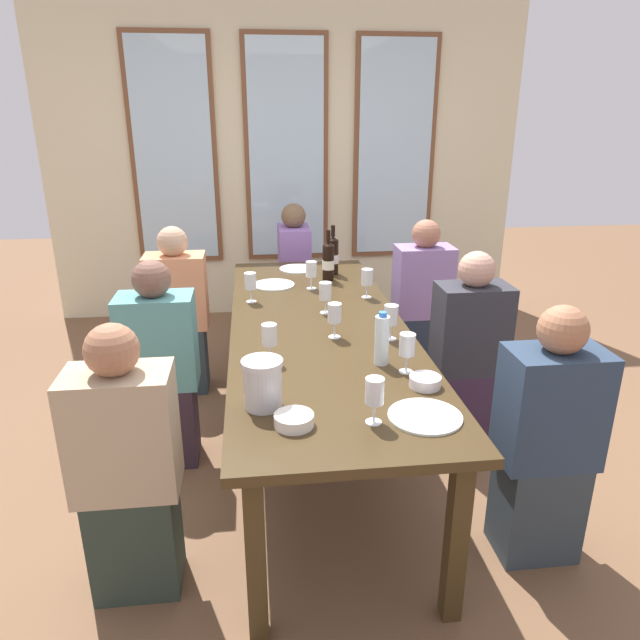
% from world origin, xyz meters
% --- Properties ---
extents(ground_plane, '(12.00, 12.00, 0.00)m').
position_xyz_m(ground_plane, '(0.00, 0.00, 0.00)').
color(ground_plane, brown).
extents(back_wall_with_windows, '(4.10, 0.10, 2.90)m').
position_xyz_m(back_wall_with_windows, '(0.00, 2.41, 1.45)').
color(back_wall_with_windows, beige).
rests_on(back_wall_with_windows, ground).
extents(dining_table, '(0.90, 2.61, 0.74)m').
position_xyz_m(dining_table, '(0.00, 0.00, 0.67)').
color(dining_table, '#3B2B16').
rests_on(dining_table, ground).
extents(white_plate_0, '(0.25, 0.25, 0.01)m').
position_xyz_m(white_plate_0, '(-0.02, 1.09, 0.74)').
color(white_plate_0, white).
rests_on(white_plate_0, dining_table).
extents(white_plate_1, '(0.27, 0.27, 0.01)m').
position_xyz_m(white_plate_1, '(0.27, -1.02, 0.74)').
color(white_plate_1, white).
rests_on(white_plate_1, dining_table).
extents(white_plate_2, '(0.26, 0.26, 0.01)m').
position_xyz_m(white_plate_2, '(-0.20, 0.72, 0.74)').
color(white_plate_2, white).
rests_on(white_plate_2, dining_table).
extents(metal_pitcher, '(0.16, 0.16, 0.19)m').
position_xyz_m(metal_pitcher, '(-0.31, -0.86, 0.84)').
color(metal_pitcher, silver).
rests_on(metal_pitcher, dining_table).
extents(wine_bottle_0, '(0.08, 0.08, 0.33)m').
position_xyz_m(wine_bottle_0, '(0.21, 0.96, 0.87)').
color(wine_bottle_0, black).
rests_on(wine_bottle_0, dining_table).
extents(wine_bottle_1, '(0.08, 0.08, 0.33)m').
position_xyz_m(wine_bottle_1, '(0.16, 0.81, 0.87)').
color(wine_bottle_1, black).
rests_on(wine_bottle_1, dining_table).
extents(tasting_bowl_0, '(0.13, 0.13, 0.05)m').
position_xyz_m(tasting_bowl_0, '(0.34, -0.77, 0.76)').
color(tasting_bowl_0, white).
rests_on(tasting_bowl_0, dining_table).
extents(tasting_bowl_1, '(0.14, 0.14, 0.04)m').
position_xyz_m(tasting_bowl_1, '(-0.20, -1.02, 0.76)').
color(tasting_bowl_1, white).
rests_on(tasting_bowl_1, dining_table).
extents(water_bottle, '(0.06, 0.06, 0.24)m').
position_xyz_m(water_bottle, '(0.22, -0.53, 0.85)').
color(water_bottle, white).
rests_on(water_bottle, dining_table).
extents(wine_glass_0, '(0.07, 0.07, 0.17)m').
position_xyz_m(wine_glass_0, '(0.30, -0.63, 0.86)').
color(wine_glass_0, white).
rests_on(wine_glass_0, dining_table).
extents(wine_glass_1, '(0.07, 0.07, 0.17)m').
position_xyz_m(wine_glass_1, '(0.06, -0.20, 0.86)').
color(wine_glass_1, white).
rests_on(wine_glass_1, dining_table).
extents(wine_glass_2, '(0.07, 0.07, 0.17)m').
position_xyz_m(wine_glass_2, '(0.06, 0.16, 0.86)').
color(wine_glass_2, white).
rests_on(wine_glass_2, dining_table).
extents(wine_glass_3, '(0.07, 0.07, 0.17)m').
position_xyz_m(wine_glass_3, '(0.34, 0.41, 0.86)').
color(wine_glass_3, white).
rests_on(wine_glass_3, dining_table).
extents(wine_glass_4, '(0.07, 0.07, 0.17)m').
position_xyz_m(wine_glass_4, '(-0.27, -0.45, 0.86)').
color(wine_glass_4, white).
rests_on(wine_glass_4, dining_table).
extents(wine_glass_5, '(0.07, 0.07, 0.17)m').
position_xyz_m(wine_glass_5, '(-0.34, 0.41, 0.86)').
color(wine_glass_5, white).
rests_on(wine_glass_5, dining_table).
extents(wine_glass_6, '(0.07, 0.07, 0.17)m').
position_xyz_m(wine_glass_6, '(0.08, -1.03, 0.86)').
color(wine_glass_6, white).
rests_on(wine_glass_6, dining_table).
extents(wine_glass_7, '(0.07, 0.07, 0.17)m').
position_xyz_m(wine_glass_7, '(0.03, 0.63, 0.86)').
color(wine_glass_7, white).
rests_on(wine_glass_7, dining_table).
extents(wine_glass_8, '(0.07, 0.07, 0.17)m').
position_xyz_m(wine_glass_8, '(0.32, -0.26, 0.86)').
color(wine_glass_8, white).
rests_on(wine_glass_8, dining_table).
extents(seated_person_0, '(0.38, 0.24, 1.11)m').
position_xyz_m(seated_person_0, '(-0.82, 0.83, 0.53)').
color(seated_person_0, '#2E3A3F').
rests_on(seated_person_0, ground).
extents(seated_person_1, '(0.38, 0.24, 1.11)m').
position_xyz_m(seated_person_1, '(0.82, 0.87, 0.53)').
color(seated_person_1, '#242F3F').
rests_on(seated_person_1, ground).
extents(seated_person_2, '(0.38, 0.24, 1.11)m').
position_xyz_m(seated_person_2, '(-0.82, -0.02, 0.53)').
color(seated_person_2, '#30232D').
rests_on(seated_person_2, ground).
extents(seated_person_3, '(0.38, 0.24, 1.11)m').
position_xyz_m(seated_person_3, '(0.82, -0.03, 0.53)').
color(seated_person_3, '#3A253E').
rests_on(seated_person_3, ground).
extents(seated_person_4, '(0.38, 0.24, 1.11)m').
position_xyz_m(seated_person_4, '(-0.82, -0.91, 0.53)').
color(seated_person_4, '#2A362D').
rests_on(seated_person_4, ground).
extents(seated_person_5, '(0.38, 0.24, 1.11)m').
position_xyz_m(seated_person_5, '(0.82, -0.91, 0.53)').
color(seated_person_5, '#2F3A41').
rests_on(seated_person_5, ground).
extents(seated_person_6, '(0.24, 0.38, 1.11)m').
position_xyz_m(seated_person_6, '(0.00, 1.66, 0.53)').
color(seated_person_6, '#36373A').
rests_on(seated_person_6, ground).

